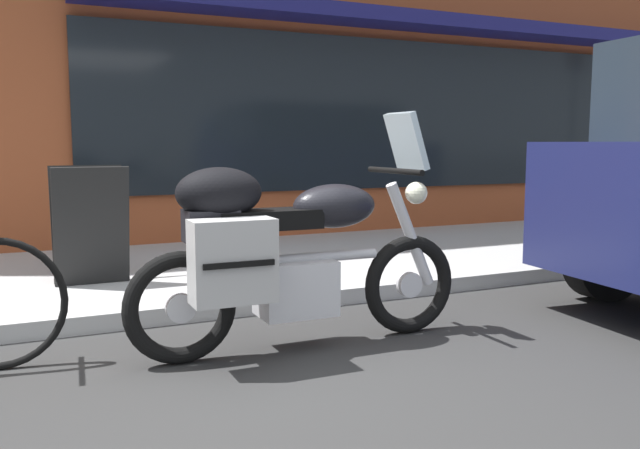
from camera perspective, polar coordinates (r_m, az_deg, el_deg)
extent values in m
plane|color=#2E2E2E|center=(3.44, -5.53, -13.49)|extent=(80.00, 80.00, 0.00)
torus|color=black|center=(4.26, 7.65, -5.11)|extent=(0.63, 0.10, 0.63)
cylinder|color=silver|center=(4.26, 7.65, -5.11)|extent=(0.16, 0.06, 0.16)
torus|color=black|center=(3.72, -11.86, -6.99)|extent=(0.63, 0.10, 0.63)
cylinder|color=silver|center=(3.72, -11.86, -6.99)|extent=(0.16, 0.06, 0.16)
cube|color=silver|center=(3.91, -2.10, -5.43)|extent=(0.44, 0.31, 0.32)
cylinder|color=silver|center=(3.89, -1.43, -2.92)|extent=(0.95, 0.07, 0.06)
ellipsoid|color=black|center=(3.93, 1.25, 1.60)|extent=(0.52, 0.29, 0.26)
cube|color=black|center=(3.78, -4.51, 0.44)|extent=(0.60, 0.25, 0.11)
cube|color=black|center=(3.68, -9.34, -0.12)|extent=(0.28, 0.22, 0.18)
cylinder|color=silver|center=(4.21, 7.72, -0.85)|extent=(0.35, 0.07, 0.67)
cylinder|color=black|center=(4.11, 6.39, 4.58)|extent=(0.04, 0.62, 0.04)
cube|color=silver|center=(4.15, 7.38, 7.08)|extent=(0.15, 0.32, 0.35)
sphere|color=#EAEACC|center=(4.20, 8.24, 2.70)|extent=(0.14, 0.14, 0.14)
cube|color=#A9A9A9|center=(3.49, -7.47, -3.13)|extent=(0.44, 0.21, 0.44)
cube|color=black|center=(3.39, -6.91, -3.43)|extent=(0.37, 0.02, 0.03)
ellipsoid|color=black|center=(3.68, -8.65, 2.71)|extent=(0.48, 0.33, 0.28)
cylinder|color=black|center=(5.57, 23.22, -2.60)|extent=(0.68, 0.28, 0.66)
cube|color=black|center=(5.31, -18.96, -0.16)|extent=(0.55, 0.19, 0.91)
cube|color=black|center=(5.52, -19.21, 0.10)|extent=(0.55, 0.19, 0.91)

